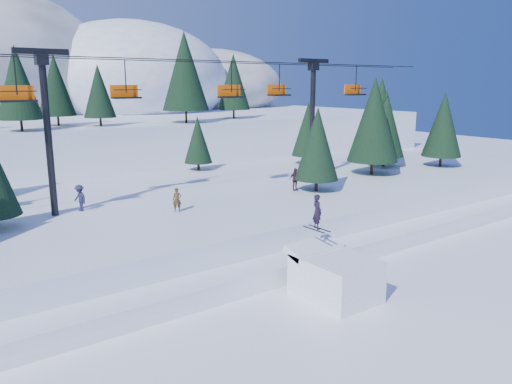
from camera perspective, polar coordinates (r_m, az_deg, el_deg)
ground at (r=24.64m, az=12.15°, el=-13.81°), size 160.00×160.00×0.00m
mid_shelf at (r=37.77m, az=-8.51°, el=-2.36°), size 70.00×22.00×2.50m
berm at (r=29.85m, az=0.61°, el=-7.63°), size 70.00×6.00×1.10m
jump_kicker at (r=26.03m, az=8.90°, el=-9.34°), size 3.16×4.38×5.12m
chairlift at (r=37.29m, az=-7.02°, el=10.06°), size 46.00×3.21×10.28m
conifer_stand at (r=39.39m, az=-4.05°, el=6.56°), size 61.44×17.53×8.84m
distant_skiers at (r=35.75m, az=-9.95°, el=0.22°), size 33.37×6.80×1.79m
banner_near at (r=30.77m, az=11.05°, el=-7.27°), size 2.74×0.88×0.90m
banner_far at (r=35.27m, az=15.77°, el=-4.96°), size 2.75×0.82×0.90m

